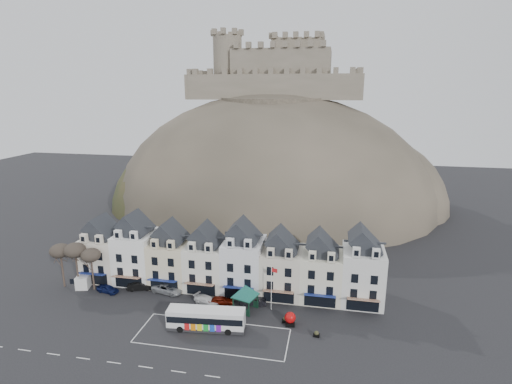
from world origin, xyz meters
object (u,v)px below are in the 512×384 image
(bus_shelter, at_px, (245,291))
(car_black, at_px, (140,286))
(bus, at_px, (206,318))
(car_charcoal, at_px, (253,301))
(red_buoy, at_px, (290,319))
(white_van, at_px, (86,278))
(car_maroon, at_px, (221,301))
(car_navy, at_px, (108,289))
(car_silver, at_px, (168,288))
(flagpole, at_px, (272,285))
(car_white, at_px, (207,300))

(bus_shelter, height_order, car_black, bus_shelter)
(bus, xyz_separation_m, car_charcoal, (5.42, 8.13, -1.07))
(red_buoy, bearing_deg, bus_shelter, 159.59)
(white_van, bearing_deg, car_maroon, -18.76)
(white_van, bearing_deg, car_navy, -34.16)
(car_black, xyz_separation_m, car_charcoal, (20.80, -1.15, -0.00))
(bus, xyz_separation_m, red_buoy, (12.19, 3.44, -0.73))
(bus, distance_m, car_black, 18.00)
(red_buoy, xyz_separation_m, white_van, (-38.34, 5.85, 0.07))
(bus_shelter, relative_size, car_silver, 1.22)
(car_navy, distance_m, car_black, 5.59)
(bus_shelter, distance_m, white_van, 30.99)
(red_buoy, height_order, flagpole, flagpole)
(car_white, relative_size, car_maroon, 1.10)
(bus, bearing_deg, red_buoy, 10.09)
(white_van, height_order, car_navy, white_van)
(bus_shelter, distance_m, car_white, 7.33)
(white_van, height_order, car_white, white_van)
(bus_shelter, bearing_deg, car_black, -170.98)
(bus_shelter, relative_size, flagpole, 0.88)
(white_van, distance_m, car_white, 24.13)
(car_black, distance_m, car_charcoal, 20.83)
(car_navy, height_order, car_white, car_navy)
(bus, xyz_separation_m, flagpole, (8.75, 7.25, 2.54))
(car_white, height_order, car_charcoal, car_charcoal)
(bus, xyz_separation_m, car_maroon, (0.22, 7.11, -1.07))
(flagpole, height_order, car_navy, flagpole)
(bus_shelter, xyz_separation_m, red_buoy, (7.59, -2.82, -2.40))
(car_navy, xyz_separation_m, car_charcoal, (26.00, 0.89, 0.05))
(flagpole, bearing_deg, car_white, -177.53)
(white_van, xyz_separation_m, car_charcoal, (31.57, -1.15, -0.41))
(car_navy, relative_size, car_charcoal, 0.91)
(bus_shelter, relative_size, car_maroon, 1.56)
(car_maroon, bearing_deg, car_charcoal, -96.23)
(car_white, bearing_deg, flagpole, -63.54)
(car_black, distance_m, car_silver, 5.20)
(car_charcoal, bearing_deg, car_maroon, 91.07)
(flagpole, relative_size, car_maroon, 1.76)
(car_black, bearing_deg, flagpole, -111.34)
(white_van, bearing_deg, car_silver, -14.06)
(bus, distance_m, bus_shelter, 7.95)
(bus, xyz_separation_m, car_white, (-2.16, 6.78, -1.11))
(flagpole, distance_m, car_charcoal, 4.99)
(white_van, relative_size, car_charcoal, 1.20)
(car_silver, relative_size, car_maroon, 1.28)
(car_black, bearing_deg, white_van, 73.47)
(car_navy, relative_size, car_white, 0.86)
(car_maroon, bearing_deg, red_buoy, -124.38)
(flagpole, distance_m, car_silver, 19.37)
(car_black, bearing_deg, car_maroon, -114.45)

